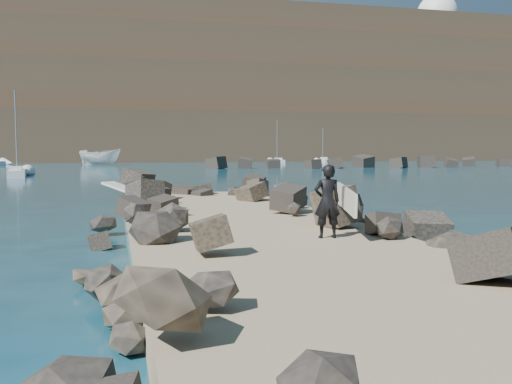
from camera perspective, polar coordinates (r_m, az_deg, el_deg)
ground at (r=15.08m, az=-0.91°, el=-5.41°), size 800.00×800.00×0.00m
jetty at (r=13.11m, az=1.05°, el=-5.56°), size 6.00×26.00×0.60m
riprap_left at (r=13.15m, az=-11.87°, el=-4.74°), size 2.60×22.00×1.00m
riprap_right at (r=14.54m, az=11.67°, el=-3.87°), size 2.60×22.00×1.00m
breakwater_secondary at (r=79.37m, az=15.07°, el=2.82°), size 52.00×4.00×1.20m
headland at (r=175.50m, az=-9.54°, el=8.71°), size 360.00×140.00×32.00m
surfboard_resting at (r=19.51m, az=-12.50°, el=-0.21°), size 1.92×2.04×0.07m
boat_imported at (r=90.95m, az=-15.33°, el=3.40°), size 6.86×4.11×2.49m
surfer_with_board at (r=12.58m, az=7.40°, el=-0.90°), size 0.99×1.97×1.61m
radome at (r=202.57m, az=17.65°, el=15.98°), size 13.03×13.03×20.63m
sailboat_a at (r=55.92m, az=-22.77°, el=1.77°), size 2.17×6.65×7.93m
sailboat_d at (r=98.05m, az=2.13°, el=3.09°), size 1.67×6.27×7.59m
sailboat_f at (r=105.05m, az=6.70°, el=3.15°), size 1.24×5.15×6.39m
headland_buildings at (r=170.80m, az=-7.05°, el=14.95°), size 137.50×30.50×5.00m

